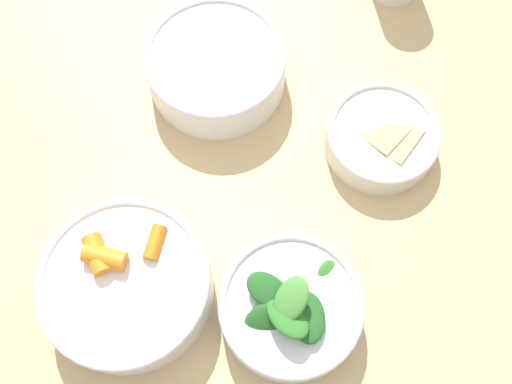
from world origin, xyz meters
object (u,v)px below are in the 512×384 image
bowl_greens (290,307)px  bowl_cookies (382,137)px  bowl_carrots (127,284)px  bowl_beans_hotdog (216,68)px

bowl_greens → bowl_cookies: bowl_greens is taller
bowl_carrots → bowl_cookies: bowl_carrots is taller
bowl_beans_hotdog → bowl_cookies: bearing=-102.3°
bowl_carrots → bowl_cookies: bearing=-45.4°
bowl_carrots → bowl_greens: bowl_greens is taller
bowl_carrots → bowl_beans_hotdog: bowl_carrots is taller
bowl_carrots → bowl_cookies: (0.26, -0.26, -0.01)m
bowl_beans_hotdog → bowl_cookies: bowl_beans_hotdog is taller
bowl_beans_hotdog → bowl_greens: bearing=-151.3°
bowl_carrots → bowl_greens: 0.19m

